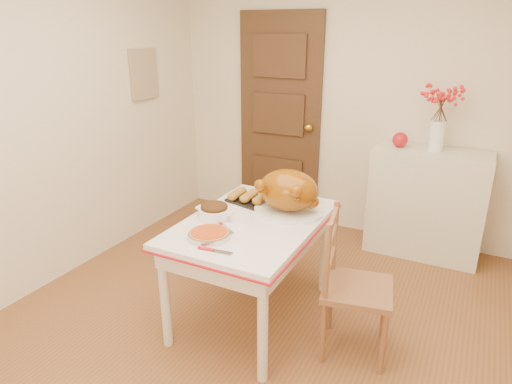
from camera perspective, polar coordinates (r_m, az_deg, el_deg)
The scene contains 18 objects.
floor at distance 3.03m, azimuth -0.68°, elevation -18.46°, with size 3.50×4.00×0.00m, color brown.
wall_back at distance 4.29m, azimuth 11.98°, elevation 11.09°, with size 3.50×0.00×2.50m, color beige.
wall_left at distance 3.60m, azimuth -26.51°, elevation 7.75°, with size 0.00×4.00×2.50m, color beige.
door_back at distance 4.53m, azimuth 3.04°, elevation 9.13°, with size 0.85×0.06×2.06m, color #412813.
photo_board at distance 4.37m, azimuth -14.09°, elevation 14.39°, with size 0.03×0.35×0.45m, color tan.
sideboard at distance 4.14m, azimuth 20.86°, elevation -1.35°, with size 0.94×0.42×0.94m, color beige.
kitchen_table at distance 3.07m, azimuth -0.43°, elevation -9.82°, with size 0.83×1.21×0.72m, color silver, non-canonical shape.
chair_oak at distance 2.78m, azimuth 12.88°, elevation -11.58°, with size 0.40×0.40×0.91m, color brown, non-canonical shape.
berry_vase at distance 3.95m, azimuth 22.35°, elevation 8.48°, with size 0.27×0.27×0.52m, color white, non-canonical shape.
apple at distance 4.02m, azimuth 17.91°, elevation 6.36°, with size 0.13×0.13×0.13m, color #AF151B.
turkey_platter at distance 2.97m, azimuth 4.16°, elevation -0.07°, with size 0.47×0.38×0.30m, color #954F03, non-canonical shape.
pumpkin_pie at distance 2.68m, azimuth -6.00°, elevation -5.29°, with size 0.25×0.25×0.05m, color #B53F11.
stuffing_dish at distance 2.93m, azimuth -5.34°, elevation -2.38°, with size 0.27×0.21×0.10m, color #4E280F, non-canonical shape.
rolls_tray at distance 3.20m, azimuth -0.87°, elevation -0.62°, with size 0.28×0.22×0.08m, color #9E6A1C, non-canonical shape.
pie_server at distance 2.52m, azimuth -5.28°, elevation -7.46°, with size 0.21×0.06×0.01m, color silver, non-canonical shape.
carving_knife at distance 2.82m, azimuth -4.17°, elevation -4.37°, with size 0.25×0.06×0.01m, color silver, non-canonical shape.
drinking_glass at distance 3.25m, azimuth 3.70°, elevation -0.09°, with size 0.06×0.06×0.10m, color white.
shaker_pair at distance 3.21m, azimuth 7.36°, elevation -0.55°, with size 0.09×0.04×0.09m, color white, non-canonical shape.
Camera 1 is at (1.11, -2.10, 1.89)m, focal length 31.34 mm.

